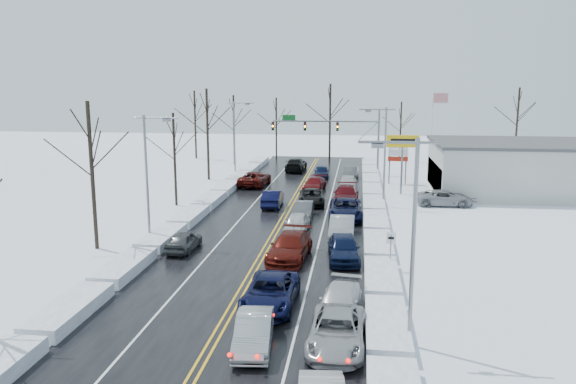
# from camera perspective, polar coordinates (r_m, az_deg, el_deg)

# --- Properties ---
(ground) EXTENTS (160.00, 160.00, 0.00)m
(ground) POSITION_cam_1_polar(r_m,az_deg,el_deg) (42.98, -1.25, -4.01)
(ground) COLOR white
(ground) RESTS_ON ground
(road_surface) EXTENTS (14.00, 84.00, 0.01)m
(road_surface) POSITION_cam_1_polar(r_m,az_deg,el_deg) (44.89, -0.87, -3.34)
(road_surface) COLOR black
(road_surface) RESTS_ON ground
(snow_bank_left) EXTENTS (1.91, 72.00, 0.69)m
(snow_bank_left) POSITION_cam_1_polar(r_m,az_deg,el_deg) (46.54, -10.19, -3.00)
(snow_bank_left) COLOR white
(snow_bank_left) RESTS_ON ground
(snow_bank_right) EXTENTS (1.91, 72.00, 0.69)m
(snow_bank_right) POSITION_cam_1_polar(r_m,az_deg,el_deg) (44.49, 8.89, -3.61)
(snow_bank_right) COLOR white
(snow_bank_right) RESTS_ON ground
(traffic_signal_mast) EXTENTS (13.28, 0.39, 8.00)m
(traffic_signal_mast) POSITION_cam_1_polar(r_m,az_deg,el_deg) (69.32, 5.00, 6.32)
(traffic_signal_mast) COLOR slate
(traffic_signal_mast) RESTS_ON ground
(tires_plus_sign) EXTENTS (3.20, 0.34, 6.00)m
(tires_plus_sign) POSITION_cam_1_polar(r_m,az_deg,el_deg) (57.53, 11.57, 4.68)
(tires_plus_sign) COLOR slate
(tires_plus_sign) RESTS_ON ground
(used_vehicles_sign) EXTENTS (2.20, 0.22, 4.65)m
(used_vehicles_sign) POSITION_cam_1_polar(r_m,az_deg,el_deg) (63.68, 11.12, 3.78)
(used_vehicles_sign) COLOR slate
(used_vehicles_sign) RESTS_ON ground
(speed_limit_sign) EXTENTS (0.55, 0.09, 2.35)m
(speed_limit_sign) POSITION_cam_1_polar(r_m,az_deg,el_deg) (34.45, 10.41, -5.21)
(speed_limit_sign) COLOR slate
(speed_limit_sign) RESTS_ON ground
(flagpole) EXTENTS (1.87, 1.20, 10.00)m
(flagpole) POSITION_cam_1_polar(r_m,az_deg,el_deg) (71.80, 14.53, 6.53)
(flagpole) COLOR silver
(flagpole) RESTS_ON ground
(dealership_building) EXTENTS (20.40, 12.40, 5.30)m
(dealership_building) POSITION_cam_1_polar(r_m,az_deg,el_deg) (62.26, 23.81, 2.26)
(dealership_building) COLOR #BABAB5
(dealership_building) RESTS_ON ground
(streetlight_se) EXTENTS (3.20, 0.25, 9.00)m
(streetlight_se) POSITION_cam_1_polar(r_m,az_deg,el_deg) (23.87, 12.20, -3.43)
(streetlight_se) COLOR slate
(streetlight_se) RESTS_ON ground
(streetlight_ne) EXTENTS (3.20, 0.25, 9.00)m
(streetlight_ne) POSITION_cam_1_polar(r_m,az_deg,el_deg) (51.42, 9.61, 4.37)
(streetlight_ne) COLOR slate
(streetlight_ne) RESTS_ON ground
(streetlight_sw) EXTENTS (3.20, 0.25, 9.00)m
(streetlight_sw) POSITION_cam_1_polar(r_m,az_deg,el_deg) (40.19, -13.93, 2.35)
(streetlight_sw) COLOR slate
(streetlight_sw) RESTS_ON ground
(streetlight_nw) EXTENTS (3.20, 0.25, 9.00)m
(streetlight_nw) POSITION_cam_1_polar(r_m,az_deg,el_deg) (66.88, -5.30, 6.00)
(streetlight_nw) COLOR slate
(streetlight_nw) RESTS_ON ground
(tree_left_b) EXTENTS (4.00, 4.00, 10.00)m
(tree_left_b) POSITION_cam_1_polar(r_m,az_deg,el_deg) (39.45, -19.44, 4.34)
(tree_left_b) COLOR #2D231C
(tree_left_b) RESTS_ON ground
(tree_left_c) EXTENTS (3.40, 3.40, 8.50)m
(tree_left_c) POSITION_cam_1_polar(r_m,az_deg,el_deg) (52.05, -11.51, 5.07)
(tree_left_c) COLOR #2D231C
(tree_left_c) RESTS_ON ground
(tree_left_d) EXTENTS (4.20, 4.20, 10.50)m
(tree_left_d) POSITION_cam_1_polar(r_m,az_deg,el_deg) (65.49, -8.21, 7.60)
(tree_left_d) COLOR #2D231C
(tree_left_d) RESTS_ON ground
(tree_left_e) EXTENTS (3.80, 3.80, 9.50)m
(tree_left_e) POSITION_cam_1_polar(r_m,az_deg,el_deg) (77.06, -5.54, 7.65)
(tree_left_e) COLOR #2D231C
(tree_left_e) RESTS_ON ground
(tree_far_a) EXTENTS (4.00, 4.00, 10.00)m
(tree_far_a) POSITION_cam_1_polar(r_m,az_deg,el_deg) (84.66, -9.45, 8.09)
(tree_far_a) COLOR #2D231C
(tree_far_a) RESTS_ON ground
(tree_far_b) EXTENTS (3.60, 3.60, 9.00)m
(tree_far_b) POSITION_cam_1_polar(r_m,az_deg,el_deg) (83.08, -1.20, 7.70)
(tree_far_b) COLOR #2D231C
(tree_far_b) RESTS_ON ground
(tree_far_c) EXTENTS (4.40, 4.40, 11.00)m
(tree_far_c) POSITION_cam_1_polar(r_m,az_deg,el_deg) (80.22, 4.31, 8.55)
(tree_far_c) COLOR #2D231C
(tree_far_c) RESTS_ON ground
(tree_far_d) EXTENTS (3.40, 3.40, 8.50)m
(tree_far_d) POSITION_cam_1_polar(r_m,az_deg,el_deg) (81.92, 11.40, 7.20)
(tree_far_d) COLOR #2D231C
(tree_far_d) RESTS_ON ground
(tree_far_e) EXTENTS (4.20, 4.20, 10.50)m
(tree_far_e) POSITION_cam_1_polar(r_m,az_deg,el_deg) (84.99, 22.33, 7.67)
(tree_far_e) COLOR #2D231C
(tree_far_e) RESTS_ON ground
(queued_car_1) EXTENTS (1.93, 4.47, 1.43)m
(queued_car_1) POSITION_cam_1_polar(r_m,az_deg,el_deg) (25.05, -3.48, -15.47)
(queued_car_1) COLOR #9B9EA3
(queued_car_1) RESTS_ON ground
(queued_car_2) EXTENTS (2.62, 5.54, 1.53)m
(queued_car_2) POSITION_cam_1_polar(r_m,az_deg,el_deg) (29.09, -1.80, -11.54)
(queued_car_2) COLOR black
(queued_car_2) RESTS_ON ground
(queued_car_3) EXTENTS (2.77, 5.84, 1.64)m
(queued_car_3) POSITION_cam_1_polar(r_m,az_deg,el_deg) (36.38, 0.20, -6.83)
(queued_car_3) COLOR #4D100A
(queued_car_3) RESTS_ON ground
(queued_car_4) EXTENTS (1.85, 4.22, 1.41)m
(queued_car_4) POSITION_cam_1_polar(r_m,az_deg,el_deg) (42.78, 0.90, -4.08)
(queued_car_4) COLOR silver
(queued_car_4) RESTS_ON ground
(queued_car_5) EXTENTS (1.54, 4.30, 1.41)m
(queued_car_5) POSITION_cam_1_polar(r_m,az_deg,el_deg) (46.91, 1.59, -2.72)
(queued_car_5) COLOR #46484C
(queued_car_5) RESTS_ON ground
(queued_car_6) EXTENTS (2.75, 5.24, 1.41)m
(queued_car_6) POSITION_cam_1_polar(r_m,az_deg,el_deg) (52.40, 2.41, -1.25)
(queued_car_6) COLOR black
(queued_car_6) RESTS_ON ground
(queued_car_7) EXTENTS (2.53, 4.92, 1.37)m
(queued_car_7) POSITION_cam_1_polar(r_m,az_deg,el_deg) (59.11, 2.70, 0.16)
(queued_car_7) COLOR #550B0E
(queued_car_7) RESTS_ON ground
(queued_car_8) EXTENTS (1.96, 4.36, 1.45)m
(queued_car_8) POSITION_cam_1_polar(r_m,az_deg,el_deg) (67.01, 3.42, 1.46)
(queued_car_8) COLOR black
(queued_car_8) RESTS_ON ground
(queued_car_10) EXTENTS (2.50, 5.23, 1.44)m
(queued_car_10) POSITION_cam_1_polar(r_m,az_deg,el_deg) (25.12, 4.93, -15.41)
(queued_car_10) COLOR #94979B
(queued_car_10) RESTS_ON ground
(queued_car_11) EXTENTS (2.44, 4.84, 1.35)m
(queued_car_11) POSITION_cam_1_polar(r_m,az_deg,el_deg) (28.32, 5.25, -12.24)
(queued_car_11) COLOR silver
(queued_car_11) RESTS_ON ground
(queued_car_12) EXTENTS (2.28, 4.98, 1.65)m
(queued_car_12) POSITION_cam_1_polar(r_m,az_deg,el_deg) (36.29, 5.67, -6.93)
(queued_car_12) COLOR black
(queued_car_12) RESTS_ON ground
(queued_car_13) EXTENTS (1.77, 5.04, 1.66)m
(queued_car_13) POSITION_cam_1_polar(r_m,az_deg,el_deg) (40.88, 5.47, -4.85)
(queued_car_13) COLOR gray
(queued_car_13) RESTS_ON ground
(queued_car_14) EXTENTS (2.82, 5.92, 1.63)m
(queued_car_14) POSITION_cam_1_polar(r_m,az_deg,el_deg) (47.17, 5.86, -2.69)
(queued_car_14) COLOR black
(queued_car_14) RESTS_ON ground
(queued_car_15) EXTENTS (2.36, 5.64, 1.63)m
(queued_car_15) POSITION_cam_1_polar(r_m,az_deg,el_deg) (53.13, 5.91, -1.13)
(queued_car_15) COLOR #4A090E
(queued_car_15) RESTS_ON ground
(queued_car_16) EXTENTS (1.96, 4.67, 1.58)m
(queued_car_16) POSITION_cam_1_polar(r_m,az_deg,el_deg) (59.50, 6.07, 0.18)
(queued_car_16) COLOR #B8B8BA
(queued_car_16) RESTS_ON ground
(queued_car_17) EXTENTS (1.89, 4.43, 1.42)m
(queued_car_17) POSITION_cam_1_polar(r_m,az_deg,el_deg) (66.57, 6.40, 1.34)
(queued_car_17) COLOR #404345
(queued_car_17) RESTS_ON ground
(oncoming_car_0) EXTENTS (1.75, 4.68, 1.53)m
(oncoming_car_0) POSITION_cam_1_polar(r_m,az_deg,el_deg) (51.45, -1.57, -1.48)
(oncoming_car_0) COLOR black
(oncoming_car_0) RESTS_ON ground
(oncoming_car_1) EXTENTS (3.12, 6.02, 1.62)m
(oncoming_car_1) POSITION_cam_1_polar(r_m,az_deg,el_deg) (61.79, -3.39, 0.64)
(oncoming_car_1) COLOR #470C09
(oncoming_car_1) RESTS_ON ground
(oncoming_car_2) EXTENTS (2.48, 5.85, 1.68)m
(oncoming_car_2) POSITION_cam_1_polar(r_m,az_deg,el_deg) (72.06, 0.81, 2.15)
(oncoming_car_2) COLOR black
(oncoming_car_2) RESTS_ON ground
(oncoming_car_3) EXTENTS (1.76, 4.04, 1.35)m
(oncoming_car_3) POSITION_cam_1_polar(r_m,az_deg,el_deg) (38.81, -10.50, -5.86)
(oncoming_car_3) COLOR #3F4144
(oncoming_car_3) RESTS_ON ground
(parked_car_0) EXTENTS (5.22, 2.48, 1.44)m
(parked_car_0) POSITION_cam_1_polar(r_m,az_deg,el_deg) (53.79, 15.56, -1.33)
(parked_car_0) COLOR gray
(parked_car_0) RESTS_ON ground
(parked_car_1) EXTENTS (2.89, 6.03, 1.69)m
(parked_car_1) POSITION_cam_1_polar(r_m,az_deg,el_deg) (58.07, 17.88, -0.56)
(parked_car_1) COLOR #3D3E41
(parked_car_1) RESTS_ON ground
(parked_car_2) EXTENTS (1.90, 4.53, 1.53)m
(parked_car_2) POSITION_cam_1_polar(r_m,az_deg,el_deg) (64.34, 15.15, 0.68)
(parked_car_2) COLOR black
(parked_car_2) RESTS_ON ground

